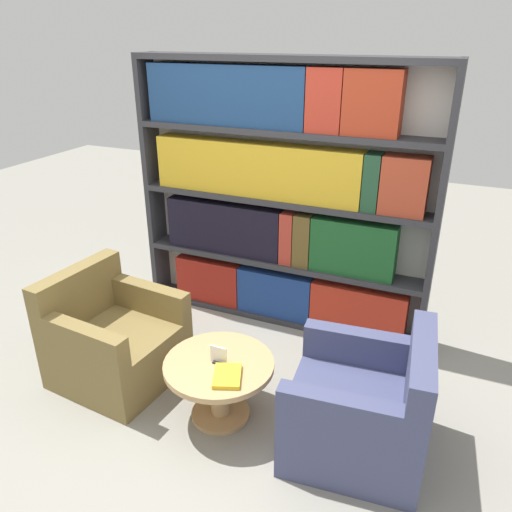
{
  "coord_description": "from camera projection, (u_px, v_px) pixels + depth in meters",
  "views": [
    {
      "loc": [
        1.43,
        -2.36,
        2.49
      ],
      "look_at": [
        0.1,
        0.71,
        0.98
      ],
      "focal_mm": 35.0,
      "sensor_mm": 36.0,
      "label": 1
    }
  ],
  "objects": [
    {
      "name": "bookshelf",
      "position": [
        280.0,
        200.0,
        4.31
      ],
      "size": [
        2.62,
        0.3,
        2.33
      ],
      "color": "silver",
      "rests_on": "ground_plane"
    },
    {
      "name": "stray_book",
      "position": [
        227.0,
        376.0,
        3.2
      ],
      "size": [
        0.25,
        0.29,
        0.03
      ],
      "color": "gold",
      "rests_on": "coffee_table"
    },
    {
      "name": "armchair_right",
      "position": [
        362.0,
        411.0,
        3.15
      ],
      "size": [
        0.91,
        0.89,
        0.86
      ],
      "rotation": [
        0.0,
        0.0,
        -1.48
      ],
      "color": "#42476B",
      "rests_on": "ground_plane"
    },
    {
      "name": "armchair_left",
      "position": [
        114.0,
        342.0,
        3.85
      ],
      "size": [
        0.91,
        0.89,
        0.86
      ],
      "rotation": [
        0.0,
        0.0,
        1.48
      ],
      "color": "olive",
      "rests_on": "ground_plane"
    },
    {
      "name": "coffee_table",
      "position": [
        219.0,
        378.0,
        3.41
      ],
      "size": [
        0.75,
        0.75,
        0.45
      ],
      "color": "tan",
      "rests_on": "ground_plane"
    },
    {
      "name": "table_sign",
      "position": [
        219.0,
        356.0,
        3.34
      ],
      "size": [
        0.12,
        0.06,
        0.12
      ],
      "color": "black",
      "rests_on": "coffee_table"
    },
    {
      "name": "ground_plane",
      "position": [
        203.0,
        418.0,
        3.52
      ],
      "size": [
        14.0,
        14.0,
        0.0
      ],
      "primitive_type": "plane",
      "color": "gray"
    }
  ]
}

